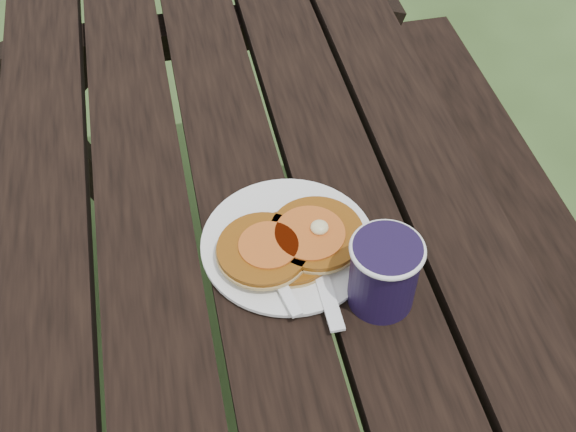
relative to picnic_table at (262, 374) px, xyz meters
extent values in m
cube|color=black|center=(0.00, 0.00, 0.36)|extent=(0.75, 1.80, 0.04)
cube|color=black|center=(0.55, 0.00, 0.06)|extent=(0.25, 1.80, 0.04)
cylinder|color=white|center=(0.05, -0.02, 0.39)|extent=(0.32, 0.32, 0.01)
cylinder|color=#8C4D0F|center=(0.05, -0.03, 0.40)|extent=(0.13, 0.13, 0.01)
cylinder|color=#8C4D0F|center=(0.01, -0.04, 0.41)|extent=(0.13, 0.13, 0.01)
cylinder|color=#8C4D0F|center=(0.08, -0.03, 0.41)|extent=(0.13, 0.13, 0.01)
cylinder|color=#AE4D18|center=(0.07, -0.03, 0.42)|extent=(0.10, 0.10, 0.00)
ellipsoid|color=#F4E59E|center=(0.09, -0.02, 0.42)|extent=(0.03, 0.03, 0.02)
cube|color=white|center=(0.08, -0.09, 0.39)|extent=(0.02, 0.18, 0.00)
cylinder|color=black|center=(0.15, -0.13, 0.44)|extent=(0.09, 0.09, 0.11)
torus|color=white|center=(0.15, -0.13, 0.49)|extent=(0.10, 0.10, 0.01)
cylinder|color=black|center=(0.15, -0.13, 0.49)|extent=(0.08, 0.08, 0.01)
camera|label=1|loc=(-0.09, -0.65, 1.19)|focal=45.00mm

